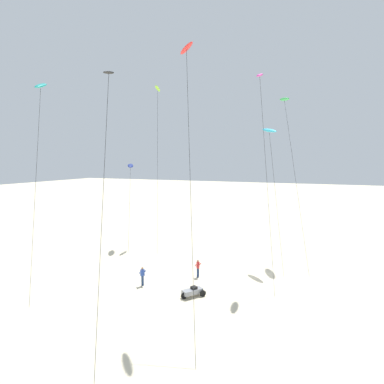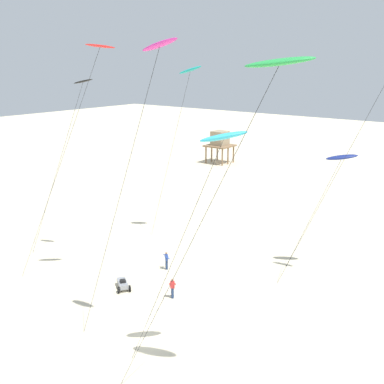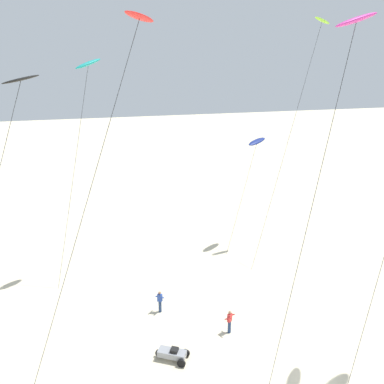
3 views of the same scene
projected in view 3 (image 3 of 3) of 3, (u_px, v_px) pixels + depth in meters
ground_plane at (309, 382)px, 21.91m from camera, size 260.00×260.00×0.00m
kite_teal at (88, 66)px, 29.03m from camera, size 4.99×2.84×17.76m
kite_magenta at (355, 27)px, 17.04m from camera, size 6.36×3.13×19.42m
kite_black at (17, 94)px, 19.16m from camera, size 6.58×3.44×16.67m
kite_lime at (319, 32)px, 33.91m from camera, size 8.69×4.41×21.24m
kite_red at (136, 31)px, 17.47m from camera, size 8.28×4.73×19.35m
kite_navy at (257, 142)px, 36.75m from camera, size 4.91×2.84×10.71m
kite_flyer_nearest at (160, 301)px, 28.02m from camera, size 0.72×0.72×1.67m
kite_flyer_middle at (230, 321)px, 25.79m from camera, size 0.73×0.72×1.67m
beach_buggy at (173, 354)px, 23.50m from camera, size 2.02×1.74×0.82m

